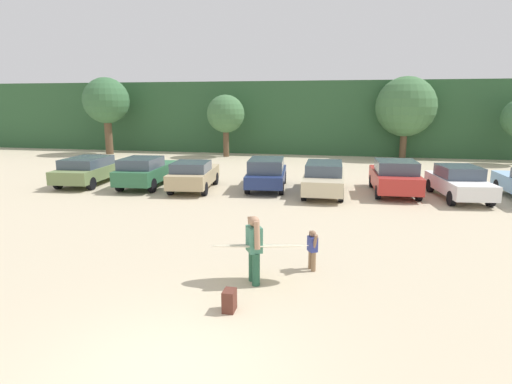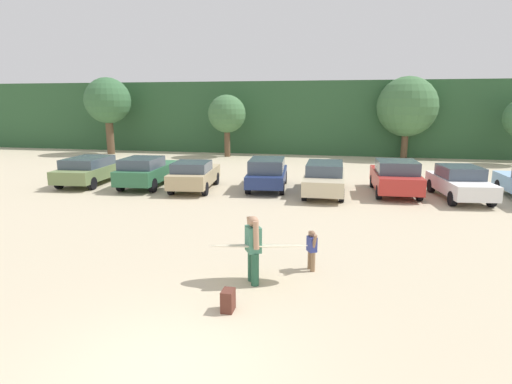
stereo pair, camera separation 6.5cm
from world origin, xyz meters
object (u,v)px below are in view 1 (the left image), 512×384
object	(u,v)px
parked_car_tan	(193,175)
surfboard_cream	(259,246)
parked_car_champagne	(324,177)
person_child	(312,248)
parked_car_red	(395,177)
parked_car_olive_green	(89,170)
parked_car_forest_green	(146,171)
parked_car_navy	(267,173)
backpack_dropped	(229,301)
parked_car_white	(459,182)
person_adult	(254,246)

from	to	relation	value
parked_car_tan	surfboard_cream	distance (m)	11.20
parked_car_champagne	person_child	bearing A→B (deg)	179.94
parked_car_champagne	parked_car_red	bearing A→B (deg)	-79.86
parked_car_olive_green	parked_car_forest_green	world-z (taller)	parked_car_forest_green
parked_car_champagne	person_child	distance (m)	9.35
parked_car_navy	backpack_dropped	world-z (taller)	parked_car_navy
parked_car_olive_green	parked_car_red	bearing A→B (deg)	-91.62
parked_car_tan	parked_car_white	xyz separation A→B (m)	(12.07, 0.57, -0.00)
parked_car_navy	parked_car_red	world-z (taller)	parked_car_red
parked_car_navy	parked_car_red	size ratio (longest dim) A/B	1.02
parked_car_champagne	parked_car_white	size ratio (longest dim) A/B	1.10
person_child	backpack_dropped	world-z (taller)	person_child
parked_car_tan	parked_car_red	world-z (taller)	parked_car_red
backpack_dropped	surfboard_cream	bearing A→B (deg)	79.22
parked_car_tan	parked_car_red	xyz separation A→B (m)	(9.41, 1.05, 0.07)
surfboard_cream	parked_car_champagne	bearing A→B (deg)	-107.78
parked_car_olive_green	parked_car_forest_green	size ratio (longest dim) A/B	0.99
parked_car_white	person_child	world-z (taller)	parked_car_white
parked_car_white	person_adult	bearing A→B (deg)	139.46
backpack_dropped	parked_car_red	bearing A→B (deg)	70.33
person_child	surfboard_cream	world-z (taller)	person_child
parked_car_forest_green	parked_car_navy	bearing A→B (deg)	-87.27
parked_car_champagne	person_adult	xyz separation A→B (m)	(-1.07, -10.43, 0.15)
parked_car_olive_green	person_child	size ratio (longest dim) A/B	4.36
parked_car_red	person_child	world-z (taller)	parked_car_red
parked_car_champagne	parked_car_red	world-z (taller)	parked_car_red
person_adult	surfboard_cream	xyz separation A→B (m)	(0.09, 0.13, -0.04)
parked_car_champagne	backpack_dropped	world-z (taller)	parked_car_champagne
parked_car_champagne	parked_car_red	size ratio (longest dim) A/B	1.11
parked_car_forest_green	parked_car_champagne	world-z (taller)	parked_car_forest_green
parked_car_olive_green	parked_car_champagne	world-z (taller)	parked_car_champagne
parked_car_navy	backpack_dropped	size ratio (longest dim) A/B	9.72
parked_car_white	surfboard_cream	size ratio (longest dim) A/B	1.79
parked_car_olive_green	surfboard_cream	size ratio (longest dim) A/B	1.88
parked_car_champagne	person_child	xyz separation A→B (m)	(0.20, -9.35, -0.18)
parked_car_white	person_child	size ratio (longest dim) A/B	4.16
parked_car_olive_green	parked_car_navy	size ratio (longest dim) A/B	1.04
backpack_dropped	parked_car_tan	bearing A→B (deg)	113.29
parked_car_navy	parked_car_champagne	world-z (taller)	parked_car_navy
person_child	backpack_dropped	bearing A→B (deg)	30.51
parked_car_olive_green	person_adult	distance (m)	15.08
parked_car_tan	parked_car_olive_green	bearing A→B (deg)	80.50
parked_car_white	surfboard_cream	bearing A→B (deg)	139.48
parked_car_forest_green	person_adult	world-z (taller)	person_adult
parked_car_champagne	parked_car_olive_green	bearing A→B (deg)	89.13
parked_car_navy	parked_car_tan	bearing A→B (deg)	100.00
person_adult	parked_car_tan	bearing A→B (deg)	-92.01
parked_car_red	parked_car_white	distance (m)	2.70
parked_car_red	parked_car_white	bearing A→B (deg)	-102.55
person_adult	parked_car_white	bearing A→B (deg)	-152.32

